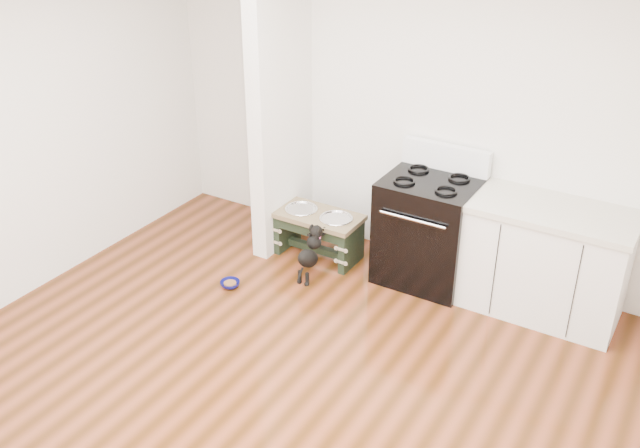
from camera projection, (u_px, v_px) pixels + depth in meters
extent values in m
plane|color=#41210B|center=(256.00, 416.00, 4.68)|extent=(5.00, 5.00, 0.00)
plane|color=silver|center=(424.00, 113.00, 5.94)|extent=(5.00, 0.00, 5.00)
cube|color=silver|center=(281.00, 103.00, 6.17)|extent=(0.15, 0.80, 2.70)
cube|color=black|center=(428.00, 231.00, 5.98)|extent=(0.76, 0.65, 0.92)
cube|color=black|center=(412.00, 253.00, 5.77)|extent=(0.58, 0.02, 0.50)
cylinder|color=silver|center=(412.00, 220.00, 5.60)|extent=(0.56, 0.02, 0.02)
cube|color=white|center=(446.00, 157.00, 5.92)|extent=(0.76, 0.08, 0.22)
torus|color=black|center=(404.00, 181.00, 5.74)|extent=(0.18, 0.18, 0.02)
torus|color=black|center=(446.00, 191.00, 5.57)|extent=(0.18, 0.18, 0.02)
torus|color=black|center=(419.00, 169.00, 5.95)|extent=(0.18, 0.18, 0.02)
torus|color=black|center=(459.00, 178.00, 5.79)|extent=(0.18, 0.18, 0.02)
cube|color=silver|center=(545.00, 263.00, 5.57)|extent=(1.20, 0.60, 0.86)
cube|color=beige|center=(554.00, 212.00, 5.36)|extent=(1.24, 0.64, 0.05)
cube|color=black|center=(528.00, 320.00, 5.55)|extent=(1.20, 0.06, 0.10)
cube|color=black|center=(287.00, 228.00, 6.59)|extent=(0.06, 0.37, 0.38)
cube|color=black|center=(351.00, 247.00, 6.29)|extent=(0.06, 0.37, 0.38)
cube|color=black|center=(309.00, 231.00, 6.24)|extent=(0.62, 0.03, 0.10)
cube|color=black|center=(319.00, 249.00, 6.50)|extent=(0.62, 0.06, 0.06)
cube|color=brown|center=(319.00, 216.00, 6.34)|extent=(0.77, 0.41, 0.04)
cylinder|color=silver|center=(301.00, 211.00, 6.42)|extent=(0.27, 0.27, 0.05)
cylinder|color=silver|center=(336.00, 221.00, 6.26)|extent=(0.27, 0.27, 0.05)
torus|color=silver|center=(301.00, 209.00, 6.41)|extent=(0.30, 0.30, 0.02)
torus|color=silver|center=(336.00, 218.00, 6.25)|extent=(0.30, 0.30, 0.02)
cylinder|color=black|center=(300.00, 277.00, 6.09)|extent=(0.03, 0.03, 0.12)
cylinder|color=black|center=(307.00, 279.00, 6.06)|extent=(0.03, 0.03, 0.12)
sphere|color=black|center=(299.00, 282.00, 6.11)|extent=(0.04, 0.04, 0.04)
sphere|color=black|center=(307.00, 284.00, 6.07)|extent=(0.04, 0.04, 0.04)
ellipsoid|color=black|center=(308.00, 258.00, 6.06)|extent=(0.14, 0.31, 0.28)
sphere|color=black|center=(314.00, 242.00, 6.09)|extent=(0.13, 0.13, 0.13)
sphere|color=black|center=(316.00, 232.00, 6.07)|extent=(0.11, 0.11, 0.11)
sphere|color=black|center=(317.00, 227.00, 6.15)|extent=(0.04, 0.04, 0.04)
sphere|color=black|center=(324.00, 229.00, 6.11)|extent=(0.04, 0.04, 0.04)
cylinder|color=black|center=(300.00, 274.00, 6.01)|extent=(0.02, 0.09, 0.10)
torus|color=#F1468A|center=(315.00, 237.00, 6.08)|extent=(0.10, 0.07, 0.10)
imported|color=#0C0D59|center=(230.00, 284.00, 6.05)|extent=(0.20, 0.20, 0.05)
cylinder|color=brown|center=(230.00, 284.00, 6.05)|extent=(0.11, 0.11, 0.02)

